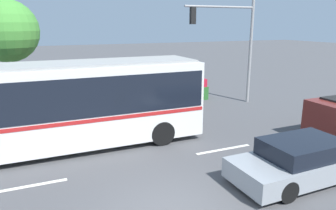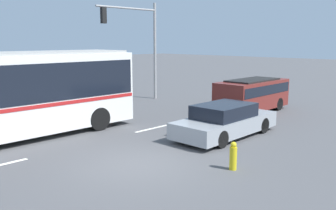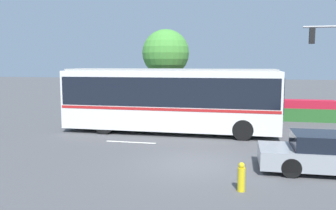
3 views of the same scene
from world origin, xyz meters
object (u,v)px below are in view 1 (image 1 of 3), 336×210
(traffic_light_pole, at_px, (235,37))
(sedan_foreground, at_px, (303,160))
(street_tree_left, at_px, (6,31))
(city_bus, at_px, (58,102))

(traffic_light_pole, bearing_deg, sedan_foreground, 68.66)
(street_tree_left, bearing_deg, city_bus, -75.96)
(traffic_light_pole, bearing_deg, city_bus, 18.80)
(city_bus, distance_m, street_tree_left, 8.26)
(city_bus, distance_m, sedan_foreground, 8.88)
(traffic_light_pole, bearing_deg, street_tree_left, -18.60)
(sedan_foreground, xyz_separation_m, traffic_light_pole, (3.56, 9.11, 3.39))
(sedan_foreground, distance_m, street_tree_left, 16.27)
(city_bus, xyz_separation_m, sedan_foreground, (6.77, -5.59, -1.29))
(sedan_foreground, xyz_separation_m, street_tree_left, (-8.69, 13.23, 3.77))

